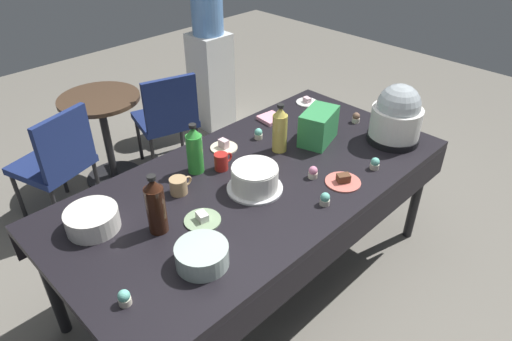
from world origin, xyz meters
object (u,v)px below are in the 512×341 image
dessert_plate_sage (202,219)px  cupcake_cocoa (313,172)px  potluck_table (256,188)px  cupcake_vanilla (325,199)px  soda_bottle_lime_soda (195,150)px  coffee_mug_red (222,161)px  maroon_chair_left (57,159)px  frosted_layer_cake (255,179)px  cupcake_mint (375,164)px  dessert_plate_coral (343,181)px  cupcake_lemon (258,134)px  slow_cooker (397,116)px  soda_bottle_cola (156,206)px  soda_bottle_ginger_ale (280,129)px  round_cafe_table (104,124)px  glass_salad_bowl (202,255)px  water_cooler (210,67)px  soda_carton (318,126)px  maroon_chair_right (167,116)px  cupcake_rose (124,298)px  dessert_plate_white (307,102)px  coffee_mug_tan (179,186)px  cupcake_berry (356,118)px  dessert_plate_cream (224,146)px  ceramic_snack_bowl (92,220)px

dessert_plate_sage → cupcake_cocoa: size_ratio=2.59×
potluck_table → cupcake_vanilla: (0.08, -0.40, 0.09)m
cupcake_vanilla → soda_bottle_lime_soda: bearing=110.9°
coffee_mug_red → maroon_chair_left: bearing=111.4°
frosted_layer_cake → soda_bottle_lime_soda: 0.37m
frosted_layer_cake → cupcake_vanilla: bearing=-65.3°
cupcake_vanilla → cupcake_mint: (0.45, 0.00, 0.00)m
dessert_plate_coral → cupcake_vanilla: 0.22m
soda_bottle_lime_soda → cupcake_lemon: bearing=1.2°
slow_cooker → soda_bottle_cola: (-1.48, 0.32, -0.03)m
potluck_table → dessert_plate_sage: size_ratio=12.59×
soda_bottle_ginger_ale → maroon_chair_left: bearing=123.3°
potluck_table → cupcake_cocoa: cupcake_cocoa is taller
cupcake_mint → potluck_table: bearing=143.3°
round_cafe_table → glass_salad_bowl: bearing=-106.3°
soda_bottle_ginger_ale → slow_cooker: bearing=-36.0°
dessert_plate_coral → cupcake_lemon: cupcake_lemon is taller
slow_cooker → water_cooler: 2.08m
round_cafe_table → dessert_plate_coral: bearing=-79.9°
cupcake_mint → soda_bottle_ginger_ale: size_ratio=0.23×
soda_carton → slow_cooker: bearing=-61.1°
maroon_chair_right → round_cafe_table: size_ratio=1.18×
potluck_table → dessert_plate_coral: (0.30, -0.35, 0.07)m
maroon_chair_left → round_cafe_table: 0.53m
cupcake_rose → coffee_mug_red: size_ratio=0.58×
dessert_plate_white → coffee_mug_tan: 1.30m
glass_salad_bowl → cupcake_vanilla: bearing=-9.4°
coffee_mug_red → water_cooler: (1.21, 1.54, -0.21)m
cupcake_berry → cupcake_cocoa: bearing=-163.6°
potluck_table → cupcake_berry: (0.91, -0.01, 0.09)m
frosted_layer_cake → maroon_chair_left: frosted_layer_cake is taller
slow_cooker → soda_bottle_ginger_ale: bearing=144.0°
dessert_plate_sage → maroon_chair_right: 1.68m
coffee_mug_red → coffee_mug_tan: (-0.30, -0.01, -0.00)m
cupcake_vanilla → cupcake_rose: bearing=171.2°
dessert_plate_cream → maroon_chair_right: (0.29, 1.02, -0.27)m
dessert_plate_white → cupcake_rose: cupcake_rose is taller
potluck_table → cupcake_lemon: bearing=43.0°
slow_cooker → glass_salad_bowl: size_ratio=1.60×
glass_salad_bowl → cupcake_mint: size_ratio=3.34×
frosted_layer_cake → water_cooler: 2.19m
frosted_layer_cake → maroon_chair_left: (-0.46, 1.44, -0.32)m
soda_bottle_cola → coffee_mug_red: 0.57m
coffee_mug_tan → round_cafe_table: (0.32, 1.41, -0.29)m
cupcake_lemon → maroon_chair_right: bearing=86.5°
slow_cooker → cupcake_rose: slow_cooker is taller
dessert_plate_cream → frosted_layer_cake: bearing=-110.8°
glass_salad_bowl → coffee_mug_tan: size_ratio=1.75×
ceramic_snack_bowl → maroon_chair_right: (1.19, 1.13, -0.31)m
dessert_plate_white → cupcake_mint: size_ratio=2.26×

